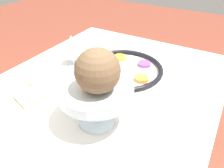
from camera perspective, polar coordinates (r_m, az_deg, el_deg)
dining_table at (r=1.06m, az=-3.13°, el=-18.25°), size 1.11×0.82×0.73m
seder_plate at (r=0.91m, az=2.89°, el=3.89°), size 0.33×0.33×0.03m
wine_glass at (r=0.95m, az=-10.50°, el=10.38°), size 0.07×0.07×0.13m
fruit_stand at (r=0.61m, az=-4.28°, el=-2.55°), size 0.21×0.21×0.13m
orange_fruit at (r=0.57m, az=-5.20°, el=1.97°), size 0.08×0.08×0.08m
coconut at (r=0.55m, az=-3.80°, el=3.47°), size 0.12×0.12×0.12m
bread_plate at (r=0.81m, az=-20.35°, el=-3.47°), size 0.17×0.17×0.02m
napkin_roll at (r=0.92m, az=-17.86°, el=2.94°), size 0.19×0.09×0.04m
fork_left at (r=0.89m, az=20.25°, el=0.02°), size 0.02×0.19×0.01m
fork_right at (r=0.87m, az=19.79°, el=-0.93°), size 0.03×0.19×0.01m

